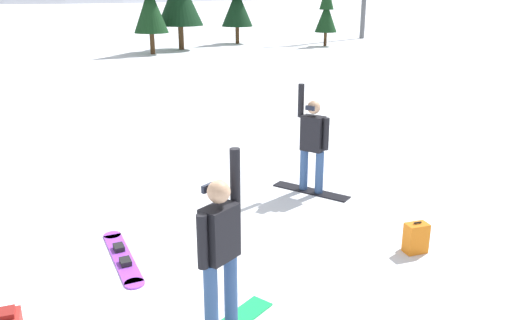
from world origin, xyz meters
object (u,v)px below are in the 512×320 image
object	(u,v)px
loose_snowboard_near_left	(122,257)
backpack_orange	(415,238)
pine_tree_young	(150,1)
snowboarder_midground	(312,143)
snowboarder_foreground	(220,253)
pine_tree_slender	(326,11)
pine_tree_leaning	(237,0)

from	to	relation	value
loose_snowboard_near_left	backpack_orange	size ratio (longest dim) A/B	3.81
backpack_orange	pine_tree_young	xyz separation A→B (m)	(-0.08, 25.19, 2.74)
snowboarder_midground	backpack_orange	size ratio (longest dim) A/B	4.23
snowboarder_foreground	pine_tree_slender	world-z (taller)	pine_tree_slender
loose_snowboard_near_left	snowboarder_foreground	bearing A→B (deg)	-66.83
snowboarder_foreground	backpack_orange	xyz separation A→B (m)	(3.11, 0.90, -0.76)
snowboarder_foreground	pine_tree_leaning	xyz separation A→B (m)	(9.41, 30.28, 1.87)
snowboarder_midground	backpack_orange	bearing A→B (deg)	-80.48
loose_snowboard_near_left	backpack_orange	bearing A→B (deg)	-16.21
pine_tree_young	pine_tree_leaning	xyz separation A→B (m)	(6.38, 4.19, -0.11)
backpack_orange	snowboarder_midground	bearing A→B (deg)	99.52
pine_tree_young	pine_tree_leaning	distance (m)	7.63
loose_snowboard_near_left	pine_tree_leaning	bearing A→B (deg)	69.96
pine_tree_young	pine_tree_slender	size ratio (longest dim) A/B	1.34
snowboarder_foreground	snowboarder_midground	xyz separation A→B (m)	(2.67, 3.51, -0.04)
pine_tree_leaning	loose_snowboard_near_left	bearing A→B (deg)	-110.04
snowboarder_midground	pine_tree_leaning	xyz separation A→B (m)	(6.73, 26.78, 1.90)
pine_tree_young	pine_tree_slender	xyz separation A→B (m)	(11.33, 0.72, -0.74)
snowboarder_foreground	snowboarder_midground	bearing A→B (deg)	52.67
snowboarder_midground	pine_tree_young	xyz separation A→B (m)	(0.36, 22.59, 2.01)
pine_tree_leaning	pine_tree_slender	bearing A→B (deg)	-35.04
pine_tree_leaning	pine_tree_slender	xyz separation A→B (m)	(4.95, -3.47, -0.64)
pine_tree_leaning	pine_tree_slender	distance (m)	6.08
backpack_orange	pine_tree_slender	distance (m)	28.32
snowboarder_midground	pine_tree_young	size ratio (longest dim) A/B	0.37
snowboarder_midground	pine_tree_leaning	bearing A→B (deg)	75.88
snowboarder_foreground	backpack_orange	world-z (taller)	snowboarder_foreground
loose_snowboard_near_left	pine_tree_slender	size ratio (longest dim) A/B	0.44
pine_tree_slender	pine_tree_young	bearing A→B (deg)	-176.36
backpack_orange	snowboarder_foreground	bearing A→B (deg)	-163.83
snowboarder_midground	pine_tree_slender	xyz separation A→B (m)	(11.68, 23.31, 1.27)
pine_tree_young	backpack_orange	bearing A→B (deg)	-89.82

